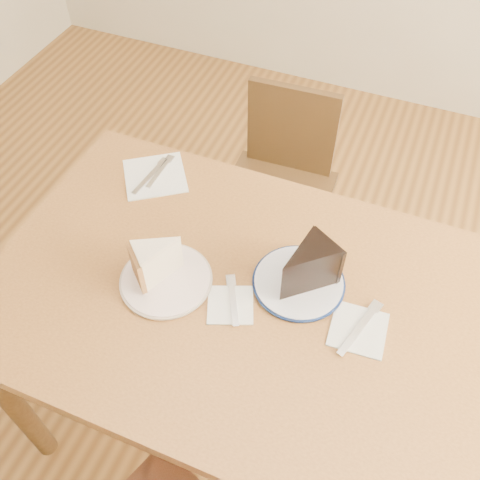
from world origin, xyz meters
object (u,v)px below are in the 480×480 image
object	(u,v)px
chocolate_cake	(303,271)
table	(237,313)
carrot_cake	(161,260)
chair_far	(279,185)
plate_navy	(299,282)
plate_cream	(166,280)

from	to	relation	value
chocolate_cake	table	bearing A→B (deg)	55.25
carrot_cake	chair_far	bearing A→B (deg)	127.68
carrot_cake	chocolate_cake	world-z (taller)	chocolate_cake
plate_navy	chocolate_cake	world-z (taller)	chocolate_cake
carrot_cake	chocolate_cake	bearing A→B (deg)	58.72
chair_far	chocolate_cake	world-z (taller)	chocolate_cake
plate_navy	chocolate_cake	xyz separation A→B (m)	(0.01, -0.01, 0.06)
plate_cream	carrot_cake	bearing A→B (deg)	136.81
plate_cream	plate_navy	size ratio (longest dim) A/B	1.00
table	chair_far	size ratio (longest dim) A/B	1.56
plate_navy	chocolate_cake	distance (m)	0.06
table	plate_navy	size ratio (longest dim) A/B	5.69
table	chocolate_cake	xyz separation A→B (m)	(0.14, 0.07, 0.17)
chair_far	carrot_cake	distance (m)	0.81
plate_cream	plate_navy	world-z (taller)	same
plate_navy	plate_cream	bearing A→B (deg)	-159.08
chair_far	chocolate_cake	bearing A→B (deg)	109.72
carrot_cake	chocolate_cake	size ratio (longest dim) A/B	0.79
table	chair_far	world-z (taller)	chair_far
table	chocolate_cake	bearing A→B (deg)	25.93
plate_navy	carrot_cake	xyz separation A→B (m)	(-0.31, -0.10, 0.05)
plate_cream	chair_far	bearing A→B (deg)	86.08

